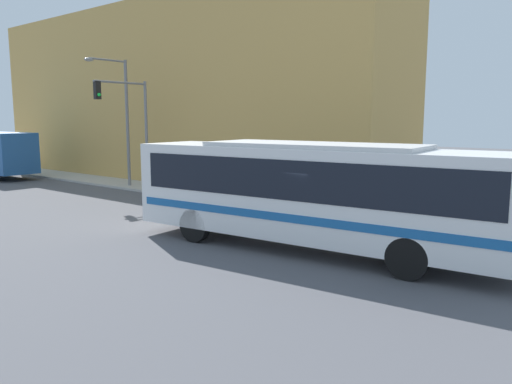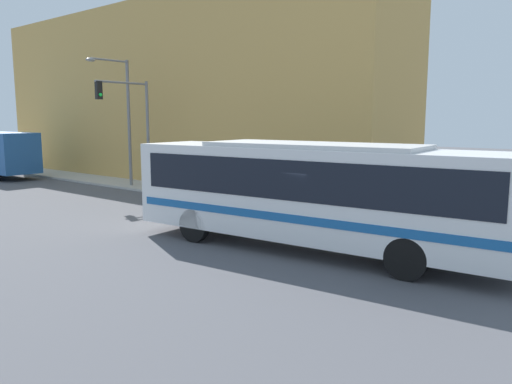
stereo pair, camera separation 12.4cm
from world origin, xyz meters
The scene contains 8 objects.
ground_plane centered at (0.00, 0.00, 0.00)m, with size 120.00×120.00×0.00m, color #515156.
sidewalk centered at (5.81, 20.00, 0.06)m, with size 2.62×70.00×0.12m.
building_facade centered at (10.12, 16.94, 5.57)m, with size 6.00×31.88×11.14m.
city_bus centered at (0.08, -0.62, 1.91)m, with size 3.62×12.06×3.27m.
fire_hydrant centered at (5.10, 2.08, 0.52)m, with size 0.24×0.33×0.80m.
traffic_light_pole centered at (4.19, 13.56, 4.12)m, with size 3.28×0.35×5.88m.
parking_meter centered at (5.10, 7.40, 0.98)m, with size 0.14×0.14×1.26m.
street_lamp centered at (4.99, 15.38, 4.39)m, with size 2.69×0.28×7.15m.
Camera 1 is at (-12.47, -8.62, 3.98)m, focal length 35.00 mm.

